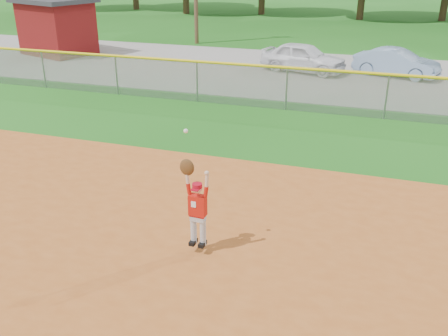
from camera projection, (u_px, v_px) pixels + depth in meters
The scene contains 7 objects.
ground at pixel (171, 264), 8.92m from camera, with size 120.00×120.00×0.00m, color #1A5C15.
parking_strip at pixel (312, 73), 22.85m from camera, with size 44.00×10.00×0.03m, color gray.
car_white_a at pixel (303, 57), 22.82m from camera, with size 1.56×3.89×1.32m, color white.
car_blue at pixel (396, 63), 22.03m from camera, with size 1.27×3.65×1.20m, color #7E9ABB.
utility_shed at pixel (57, 26), 26.55m from camera, with size 4.64×4.09×2.92m.
outfield_fence at pixel (287, 85), 17.28m from camera, with size 40.06×0.10×1.55m.
ballplayer at pixel (196, 204), 8.87m from camera, with size 0.55×0.24×2.22m.
Camera 1 is at (3.26, -6.82, 5.14)m, focal length 40.00 mm.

